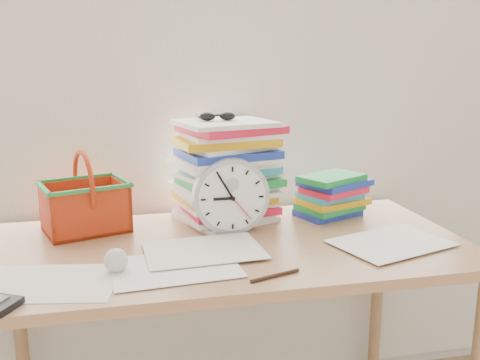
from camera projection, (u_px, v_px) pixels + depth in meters
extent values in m
cube|color=silver|center=(203.00, 36.00, 1.81)|extent=(4.00, 0.04, 2.70)
cube|color=white|center=(204.00, 51.00, 1.80)|extent=(2.40, 0.01, 2.50)
cube|color=#9A6F48|center=(227.00, 248.00, 1.57)|extent=(1.40, 0.70, 0.03)
cylinder|color=#9A6F48|center=(21.00, 338.00, 1.79)|extent=(0.04, 0.04, 0.72)
cylinder|color=#9A6F48|center=(377.00, 300.00, 2.07)|extent=(0.04, 0.04, 0.72)
cylinder|color=#A8ABBA|center=(231.00, 196.00, 1.63)|extent=(0.23, 0.05, 0.23)
sphere|color=silver|center=(116.00, 260.00, 1.34)|extent=(0.06, 0.06, 0.06)
cylinder|color=black|center=(275.00, 276.00, 1.31)|extent=(0.14, 0.05, 0.01)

